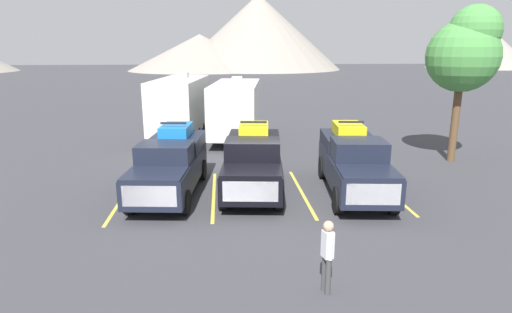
# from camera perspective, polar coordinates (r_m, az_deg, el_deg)

# --- Properties ---
(ground_plane) EXTENTS (240.00, 240.00, 0.00)m
(ground_plane) POSITION_cam_1_polar(r_m,az_deg,el_deg) (15.49, 0.56, -6.07)
(ground_plane) COLOR #38383D
(pickup_truck_a) EXTENTS (2.60, 5.91, 2.58)m
(pickup_truck_a) POSITION_cam_1_polar(r_m,az_deg,el_deg) (16.43, -11.33, -0.85)
(pickup_truck_a) COLOR black
(pickup_truck_a) RESTS_ON ground
(pickup_truck_b) EXTENTS (2.66, 5.64, 2.58)m
(pickup_truck_b) POSITION_cam_1_polar(r_m,az_deg,el_deg) (16.39, -0.40, -0.57)
(pickup_truck_b) COLOR black
(pickup_truck_b) RESTS_ON ground
(pickup_truck_c) EXTENTS (2.59, 6.01, 2.61)m
(pickup_truck_c) POSITION_cam_1_polar(r_m,az_deg,el_deg) (16.58, 12.89, -0.64)
(pickup_truck_c) COLOR black
(pickup_truck_c) RESTS_ON ground
(lot_stripe_a) EXTENTS (0.12, 5.50, 0.01)m
(lot_stripe_a) POSITION_cam_1_polar(r_m,az_deg,el_deg) (16.70, -17.31, -5.18)
(lot_stripe_a) COLOR gold
(lot_stripe_a) RESTS_ON ground
(lot_stripe_b) EXTENTS (0.12, 5.50, 0.01)m
(lot_stripe_b) POSITION_cam_1_polar(r_m,az_deg,el_deg) (16.28, -5.65, -5.08)
(lot_stripe_b) COLOR gold
(lot_stripe_b) RESTS_ON ground
(lot_stripe_c) EXTENTS (0.12, 5.50, 0.01)m
(lot_stripe_c) POSITION_cam_1_polar(r_m,az_deg,el_deg) (16.55, 6.11, -4.76)
(lot_stripe_c) COLOR gold
(lot_stripe_c) RESTS_ON ground
(lot_stripe_d) EXTENTS (0.12, 5.50, 0.01)m
(lot_stripe_d) POSITION_cam_1_polar(r_m,az_deg,el_deg) (17.47, 17.05, -4.29)
(lot_stripe_d) COLOR gold
(lot_stripe_d) RESTS_ON ground
(camper_trailer_a) EXTENTS (3.32, 8.31, 3.87)m
(camper_trailer_a) POSITION_cam_1_polar(r_m,az_deg,el_deg) (26.29, -10.03, 6.84)
(camper_trailer_a) COLOR silver
(camper_trailer_a) RESTS_ON ground
(camper_trailer_b) EXTENTS (3.42, 8.50, 3.65)m
(camper_trailer_b) POSITION_cam_1_polar(r_m,az_deg,el_deg) (25.60, -2.71, 6.59)
(camper_trailer_b) COLOR silver
(camper_trailer_b) RESTS_ON ground
(person_a) EXTENTS (0.26, 0.38, 1.74)m
(person_a) POSITION_cam_1_polar(r_m,az_deg,el_deg) (9.87, 9.48, -12.43)
(person_a) COLOR #3F3F42
(person_a) RESTS_ON ground
(tree_a) EXTENTS (3.27, 3.27, 7.27)m
(tree_a) POSITION_cam_1_polar(r_m,az_deg,el_deg) (22.37, 26.15, 12.55)
(tree_a) COLOR brown
(tree_a) RESTS_ON ground
(mountain_ridge) EXTENTS (156.06, 43.15, 17.37)m
(mountain_ridge) POSITION_cam_1_polar(r_m,az_deg,el_deg) (104.91, -3.12, 15.19)
(mountain_ridge) COLOR gray
(mountain_ridge) RESTS_ON ground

